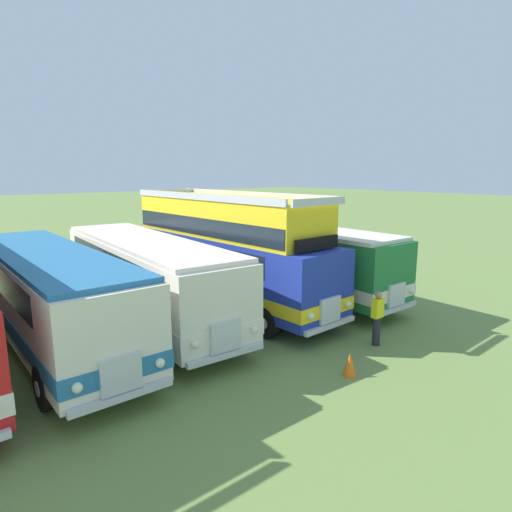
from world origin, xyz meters
TOP-DOWN VIEW (x-y plane):
  - ground_plane at (0.00, 0.00)m, footprint 200.00×200.00m
  - bus_second_in_row at (-3.29, -0.11)m, footprint 2.69×10.85m
  - bus_third_in_row at (0.00, 0.25)m, footprint 3.10×10.90m
  - bus_fourth_in_row at (3.28, -0.19)m, footprint 2.96×10.28m
  - bus_fifth_in_row at (6.57, -0.34)m, footprint 2.64×10.65m
  - cone_near_end at (2.26, -7.17)m, footprint 0.36×0.36m
  - marshal_person at (4.54, -6.34)m, footprint 0.36×0.24m

SIDE VIEW (x-z plane):
  - ground_plane at x=0.00m, z-range 0.00..0.00m
  - cone_near_end at x=2.26m, z-range 0.00..0.64m
  - marshal_person at x=4.54m, z-range 0.02..1.75m
  - bus_fifth_in_row at x=6.57m, z-range 0.26..3.25m
  - bus_third_in_row at x=0.00m, z-range 0.26..3.25m
  - bus_second_in_row at x=-3.29m, z-range 0.26..3.25m
  - bus_fourth_in_row at x=3.28m, z-range 0.10..4.62m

